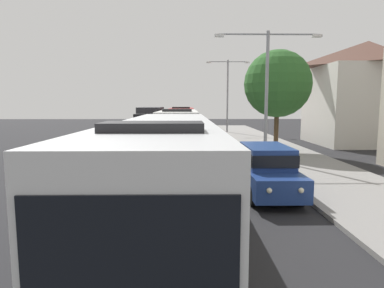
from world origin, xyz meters
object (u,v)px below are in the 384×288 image
(bus_lead, at_px, (166,168))
(box_truck_oncoming, at_px, (150,121))
(bus_second_in_line, at_px, (179,130))
(streetlamp_far, at_px, (228,89))
(bus_middle, at_px, (182,120))
(streetlamp_mid, at_px, (267,80))
(white_suv, at_px, (266,168))
(roadside_tree, at_px, (278,84))

(bus_lead, height_order, box_truck_oncoming, bus_lead)
(bus_second_in_line, bearing_deg, streetlamp_far, 71.59)
(bus_lead, distance_m, bus_second_in_line, 13.94)
(bus_middle, distance_m, streetlamp_far, 7.13)
(box_truck_oncoming, distance_m, streetlamp_mid, 17.73)
(bus_second_in_line, relative_size, white_suv, 2.15)
(box_truck_oncoming, xyz_separation_m, roadside_tree, (10.21, -11.94, 3.18))
(bus_middle, bearing_deg, streetlamp_far, 29.10)
(white_suv, height_order, streetlamp_mid, streetlamp_mid)
(bus_lead, distance_m, box_truck_oncoming, 26.09)
(bus_lead, bearing_deg, streetlamp_far, 79.85)
(box_truck_oncoming, bearing_deg, streetlamp_mid, -60.08)
(bus_second_in_line, xyz_separation_m, roadside_tree, (6.91, -0.00, 3.20))
(box_truck_oncoming, height_order, streetlamp_far, streetlamp_far)
(white_suv, distance_m, streetlamp_far, 27.17)
(bus_lead, xyz_separation_m, box_truck_oncoming, (-3.30, 25.88, 0.02))
(bus_lead, bearing_deg, bus_second_in_line, 90.00)
(bus_middle, bearing_deg, white_suv, -81.16)
(bus_lead, bearing_deg, box_truck_oncoming, 97.27)
(bus_second_in_line, distance_m, white_suv, 11.22)
(box_truck_oncoming, distance_m, streetlamp_far, 10.32)
(bus_middle, relative_size, roadside_tree, 1.60)
(streetlamp_far, height_order, roadside_tree, streetlamp_far)
(bus_lead, relative_size, streetlamp_far, 1.43)
(roadside_tree, bearing_deg, streetlamp_mid, -115.48)
(streetlamp_mid, xyz_separation_m, roadside_tree, (1.51, 3.18, -0.02))
(box_truck_oncoming, height_order, streetlamp_mid, streetlamp_mid)
(bus_second_in_line, bearing_deg, box_truck_oncoming, 105.46)
(bus_second_in_line, height_order, box_truck_oncoming, bus_second_in_line)
(bus_lead, bearing_deg, white_suv, 42.27)
(bus_middle, bearing_deg, bus_lead, -90.00)
(bus_middle, relative_size, white_suv, 2.25)
(bus_second_in_line, xyz_separation_m, streetlamp_far, (5.40, 16.22, 3.56))
(streetlamp_far, xyz_separation_m, roadside_tree, (1.51, -16.22, -0.36))
(bus_second_in_line, xyz_separation_m, bus_middle, (0.00, 13.21, 0.00))
(white_suv, relative_size, streetlamp_far, 0.60)
(bus_middle, xyz_separation_m, white_suv, (3.70, -23.79, -0.66))
(bus_middle, xyz_separation_m, roadside_tree, (6.91, -13.21, 3.20))
(bus_lead, distance_m, white_suv, 5.04)
(bus_middle, relative_size, streetlamp_mid, 1.48)
(bus_second_in_line, distance_m, bus_middle, 13.21)
(bus_lead, distance_m, bus_middle, 27.15)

